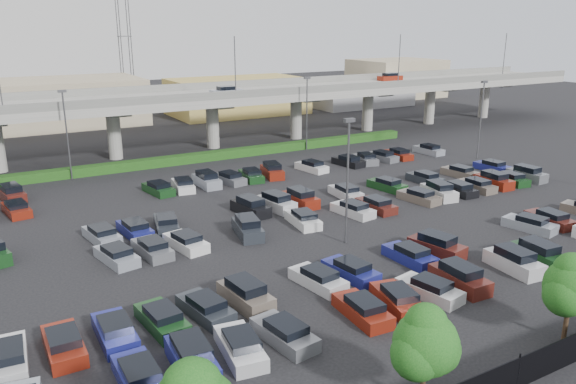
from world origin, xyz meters
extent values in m
plane|color=black|center=(0.00, 0.00, 0.00)|extent=(280.00, 280.00, 0.00)
cube|color=gray|center=(0.00, 32.00, 7.25)|extent=(150.00, 13.00, 1.10)
cube|color=slate|center=(0.00, 25.75, 8.30)|extent=(150.00, 0.50, 1.00)
cube|color=slate|center=(0.00, 38.25, 8.30)|extent=(150.00, 0.50, 1.00)
cylinder|color=gray|center=(-9.00, 32.00, 3.35)|extent=(1.80, 1.80, 6.70)
cube|color=slate|center=(-9.00, 32.00, 6.50)|extent=(2.60, 9.75, 0.50)
cylinder|color=gray|center=(5.00, 32.00, 3.35)|extent=(1.80, 1.80, 6.70)
cube|color=slate|center=(5.00, 32.00, 6.50)|extent=(2.60, 9.75, 0.50)
cylinder|color=gray|center=(19.00, 32.00, 3.35)|extent=(1.80, 1.80, 6.70)
cube|color=slate|center=(19.00, 32.00, 6.50)|extent=(2.60, 9.75, 0.50)
cylinder|color=gray|center=(33.00, 32.00, 3.35)|extent=(1.80, 1.80, 6.70)
cube|color=slate|center=(33.00, 32.00, 6.50)|extent=(2.60, 9.75, 0.50)
cylinder|color=gray|center=(47.00, 32.00, 3.35)|extent=(1.80, 1.80, 6.70)
cube|color=slate|center=(47.00, 32.00, 6.50)|extent=(2.60, 9.75, 0.50)
cylinder|color=gray|center=(61.00, 32.00, 3.35)|extent=(1.80, 1.80, 6.70)
cube|color=slate|center=(61.00, 32.00, 6.50)|extent=(2.60, 9.75, 0.50)
cube|color=gray|center=(6.00, 29.00, 8.21)|extent=(4.40, 1.82, 0.82)
cube|color=black|center=(6.00, 29.00, 8.84)|extent=(2.30, 1.60, 0.50)
cube|color=maroon|center=(40.00, 35.00, 8.21)|extent=(4.40, 1.82, 0.82)
cube|color=black|center=(40.00, 35.00, 8.84)|extent=(2.30, 1.60, 0.50)
cylinder|color=#48494D|center=(6.00, 25.90, 11.80)|extent=(0.14, 0.14, 8.00)
cylinder|color=#48494D|center=(34.00, 25.90, 11.80)|extent=(0.14, 0.14, 8.00)
cylinder|color=#48494D|center=(58.00, 25.90, 11.80)|extent=(0.14, 0.14, 8.00)
cube|color=#173B11|center=(0.00, 25.00, 0.55)|extent=(66.00, 1.60, 1.10)
cube|color=black|center=(0.00, -28.00, 0.90)|extent=(70.00, 0.06, 1.80)
cylinder|color=black|center=(-4.00, -28.00, 1.00)|extent=(0.10, 0.10, 2.00)
sphere|color=#134914|center=(-9.00, -26.67, 3.37)|extent=(3.04, 3.04, 3.04)
sphere|color=#134914|center=(-8.29, -26.57, 2.82)|extent=(2.39, 2.39, 2.39)
sphere|color=#134914|center=(-9.60, -26.75, 3.04)|extent=(2.39, 2.39, 2.39)
sphere|color=#134914|center=(-8.96, -26.55, 4.24)|extent=(2.06, 2.06, 2.06)
cylinder|color=#332316|center=(2.00, -26.39, 0.99)|extent=(0.26, 0.26, 1.97)
sphere|color=#134914|center=(2.00, -26.39, 3.39)|extent=(3.07, 3.07, 3.07)
sphere|color=#134914|center=(1.40, -26.47, 3.07)|extent=(2.41, 2.41, 2.41)
sphere|color=#134914|center=(2.04, -26.27, 4.27)|extent=(2.08, 2.08, 2.08)
cube|color=navy|center=(-20.00, -18.50, 0.41)|extent=(1.83, 4.40, 0.82)
cube|color=black|center=(-20.00, -18.70, 1.04)|extent=(1.60, 2.30, 0.50)
cube|color=navy|center=(-17.25, -18.50, 0.53)|extent=(2.10, 4.51, 1.05)
cube|color=black|center=(-17.25, -18.50, 1.34)|extent=(1.76, 2.70, 0.65)
cube|color=silver|center=(-14.50, -18.50, 0.41)|extent=(2.38, 4.60, 0.82)
cube|color=black|center=(-14.50, -18.70, 1.04)|extent=(1.89, 2.49, 0.50)
cube|color=slate|center=(-11.75, -18.50, 0.41)|extent=(2.41, 4.61, 0.82)
cube|color=black|center=(-11.75, -18.70, 1.04)|extent=(1.91, 2.50, 0.50)
cube|color=maroon|center=(-6.25, -18.50, 0.41)|extent=(2.10, 4.51, 0.82)
cube|color=black|center=(-6.25, -18.70, 1.04)|extent=(1.75, 2.40, 0.50)
cube|color=maroon|center=(-3.50, -18.50, 0.41)|extent=(2.70, 4.68, 0.82)
cube|color=black|center=(-3.50, -18.70, 1.04)|extent=(2.05, 2.59, 0.50)
cube|color=silver|center=(-0.75, -18.50, 0.41)|extent=(2.62, 4.66, 0.82)
cube|color=black|center=(-0.75, -18.70, 1.04)|extent=(2.01, 2.56, 0.50)
cube|color=#551D16|center=(2.00, -18.50, 0.53)|extent=(2.02, 4.48, 1.05)
cube|color=black|center=(2.00, -18.50, 1.34)|extent=(1.72, 2.67, 0.65)
cube|color=silver|center=(7.50, -18.50, 0.53)|extent=(2.21, 4.55, 1.05)
cube|color=black|center=(7.50, -18.50, 1.34)|extent=(1.83, 2.73, 0.65)
cube|color=#163F1A|center=(10.25, -18.50, 0.53)|extent=(2.25, 4.56, 1.05)
cube|color=black|center=(10.25, -18.50, 1.34)|extent=(1.85, 2.75, 0.65)
cube|color=silver|center=(-25.50, -13.50, 0.41)|extent=(2.12, 4.51, 0.82)
cube|color=black|center=(-25.50, -13.70, 1.04)|extent=(1.76, 2.40, 0.50)
cube|color=maroon|center=(-22.75, -13.50, 0.41)|extent=(1.82, 4.40, 0.82)
cube|color=black|center=(-22.75, -13.70, 1.04)|extent=(1.60, 2.30, 0.50)
cube|color=navy|center=(-20.00, -13.50, 0.41)|extent=(1.86, 4.42, 0.82)
cube|color=black|center=(-20.00, -13.70, 1.04)|extent=(1.62, 2.32, 0.50)
cube|color=#163F1A|center=(-17.25, -13.50, 0.41)|extent=(2.26, 4.56, 0.82)
cube|color=black|center=(-17.25, -13.70, 1.04)|extent=(1.83, 2.45, 0.50)
cube|color=#272C33|center=(-14.50, -13.50, 0.41)|extent=(2.51, 4.64, 0.82)
cube|color=black|center=(-14.50, -13.70, 1.04)|extent=(1.95, 2.53, 0.50)
cube|color=#6D6055|center=(-11.75, -13.50, 0.53)|extent=(2.28, 4.57, 1.05)
cube|color=black|center=(-11.75, -13.50, 1.34)|extent=(1.87, 2.76, 0.65)
cube|color=silver|center=(-6.25, -13.50, 0.41)|extent=(2.42, 4.61, 0.82)
cube|color=black|center=(-6.25, -13.70, 1.04)|extent=(1.91, 2.50, 0.50)
cube|color=navy|center=(-3.50, -13.50, 0.41)|extent=(2.39, 4.60, 0.82)
cube|color=black|center=(-3.50, -13.70, 1.04)|extent=(1.89, 2.49, 0.50)
cube|color=navy|center=(2.00, -13.50, 0.41)|extent=(1.98, 4.46, 0.82)
cube|color=black|center=(2.00, -13.70, 1.04)|extent=(1.68, 2.36, 0.50)
cube|color=#551D16|center=(4.75, -13.50, 0.53)|extent=(2.68, 4.68, 1.05)
cube|color=black|center=(4.75, -13.50, 1.34)|extent=(2.10, 2.87, 0.65)
cube|color=gray|center=(15.75, -13.50, 0.41)|extent=(2.68, 4.68, 0.82)
cube|color=black|center=(15.75, -13.70, 1.04)|extent=(2.04, 2.58, 0.50)
cube|color=#551D16|center=(18.50, -13.50, 0.41)|extent=(2.16, 4.53, 0.82)
cube|color=black|center=(18.50, -13.70, 1.04)|extent=(1.78, 2.42, 0.50)
cube|color=gray|center=(-17.25, -2.50, 0.41)|extent=(2.65, 4.67, 0.82)
cube|color=black|center=(-17.25, -2.70, 1.04)|extent=(2.02, 2.57, 0.50)
cube|color=slate|center=(-14.50, -2.50, 0.41)|extent=(2.28, 4.57, 0.82)
cube|color=black|center=(-14.50, -2.70, 1.04)|extent=(1.84, 2.46, 0.50)
cube|color=white|center=(-11.75, -2.50, 0.41)|extent=(2.59, 4.66, 0.82)
cube|color=black|center=(-11.75, -2.70, 1.04)|extent=(2.00, 2.55, 0.50)
cube|color=#272C33|center=(-6.25, -2.50, 0.53)|extent=(2.66, 4.67, 1.05)
cube|color=black|center=(-6.25, -2.50, 1.34)|extent=(2.09, 2.87, 0.65)
cube|color=white|center=(-0.75, -2.50, 0.41)|extent=(2.33, 4.59, 0.82)
cube|color=black|center=(-0.75, -2.70, 1.04)|extent=(1.87, 2.48, 0.50)
cube|color=silver|center=(4.75, -2.50, 0.41)|extent=(2.47, 4.63, 0.82)
cube|color=black|center=(4.75, -2.70, 1.04)|extent=(1.94, 2.52, 0.50)
cube|color=#551D16|center=(7.50, -2.50, 0.41)|extent=(1.93, 4.44, 0.82)
cube|color=black|center=(7.50, -2.70, 1.04)|extent=(1.66, 2.34, 0.50)
cube|color=#6D6055|center=(13.00, -2.50, 0.41)|extent=(2.43, 4.61, 0.82)
cube|color=black|center=(13.00, -2.70, 1.04)|extent=(1.91, 2.50, 0.50)
cube|color=silver|center=(15.75, -2.50, 0.53)|extent=(2.58, 4.66, 1.05)
cube|color=black|center=(15.75, -2.50, 1.34)|extent=(2.04, 2.85, 0.65)
cube|color=black|center=(18.50, -2.50, 0.41)|extent=(2.12, 4.52, 0.82)
cube|color=black|center=(18.50, -2.70, 1.04)|extent=(1.76, 2.41, 0.50)
cube|color=#6D6055|center=(21.25, -2.50, 0.41)|extent=(1.85, 4.41, 0.82)
cube|color=black|center=(21.25, -2.70, 1.04)|extent=(1.62, 2.31, 0.50)
cube|color=maroon|center=(24.00, -2.50, 0.53)|extent=(2.08, 4.50, 1.05)
cube|color=black|center=(24.00, -2.50, 1.34)|extent=(1.75, 2.69, 0.65)
cube|color=#163F1A|center=(26.75, -2.50, 0.41)|extent=(2.45, 4.62, 0.82)
cube|color=black|center=(26.75, -2.70, 1.04)|extent=(1.93, 2.51, 0.50)
cube|color=slate|center=(29.50, -2.50, 0.53)|extent=(2.07, 4.50, 1.05)
cube|color=black|center=(29.50, -2.50, 1.34)|extent=(1.75, 2.69, 0.65)
cube|color=gray|center=(-17.25, 2.50, 0.41)|extent=(2.49, 4.63, 0.82)
cube|color=black|center=(-17.25, 2.30, 1.04)|extent=(1.94, 2.52, 0.50)
cube|color=navy|center=(-14.50, 2.50, 0.41)|extent=(2.24, 4.56, 0.82)
cube|color=black|center=(-14.50, 2.30, 1.04)|extent=(1.82, 2.44, 0.50)
cube|color=#272C33|center=(-11.75, 2.50, 0.41)|extent=(2.70, 4.68, 0.82)
cube|color=black|center=(-11.75, 2.30, 1.04)|extent=(2.05, 2.58, 0.50)
cube|color=black|center=(-3.50, 2.50, 0.53)|extent=(2.46, 4.62, 1.05)
cube|color=black|center=(-3.50, 2.50, 1.34)|extent=(1.97, 2.81, 0.65)
cube|color=silver|center=(-0.75, 2.50, 0.53)|extent=(2.52, 4.64, 1.05)
cube|color=black|center=(-0.75, 2.50, 1.34)|extent=(2.01, 2.83, 0.65)
cube|color=maroon|center=(2.00, 2.50, 0.53)|extent=(2.00, 4.47, 1.05)
cube|color=black|center=(2.00, 2.50, 1.34)|extent=(1.71, 2.67, 0.65)
cube|color=silver|center=(7.50, 2.50, 0.41)|extent=(2.18, 4.53, 0.82)
cube|color=black|center=(7.50, 2.30, 1.04)|extent=(1.79, 2.42, 0.50)
cube|color=#163F1A|center=(13.00, 2.50, 0.41)|extent=(2.44, 4.62, 0.82)
cube|color=black|center=(13.00, 2.30, 1.04)|extent=(1.92, 2.51, 0.50)
cube|color=#272C33|center=(18.50, 2.50, 0.41)|extent=(2.00, 4.47, 0.82)
cube|color=black|center=(18.50, 2.30, 1.04)|extent=(1.70, 2.36, 0.50)
cube|color=#6D6055|center=(24.00, 2.50, 0.41)|extent=(2.26, 4.56, 0.82)
cube|color=black|center=(24.00, 2.30, 1.04)|extent=(1.83, 2.45, 0.50)
cube|color=navy|center=(29.50, 2.50, 0.41)|extent=(2.03, 4.48, 0.82)
cube|color=black|center=(29.50, 2.30, 1.04)|extent=(1.71, 2.38, 0.50)
cube|color=maroon|center=(-22.75, 13.50, 0.41)|extent=(2.44, 4.62, 0.82)
cube|color=black|center=(-22.75, 13.30, 1.04)|extent=(1.92, 2.51, 0.50)
cube|color=#163F1A|center=(-9.00, 13.50, 0.41)|extent=(2.49, 4.63, 0.82)
cube|color=black|center=(-9.00, 13.30, 1.04)|extent=(1.95, 2.52, 0.50)
cube|color=white|center=(-6.25, 13.50, 0.41)|extent=(2.44, 4.62, 0.82)
cube|color=black|center=(-6.25, 13.30, 1.04)|extent=(1.92, 2.51, 0.50)
cube|color=gray|center=(-3.50, 13.50, 0.53)|extent=(1.89, 4.43, 1.05)
cube|color=black|center=(-3.50, 13.50, 1.34)|extent=(1.64, 2.62, 0.65)
cube|color=slate|center=(-0.75, 13.50, 0.41)|extent=(2.57, 4.65, 0.82)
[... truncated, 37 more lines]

